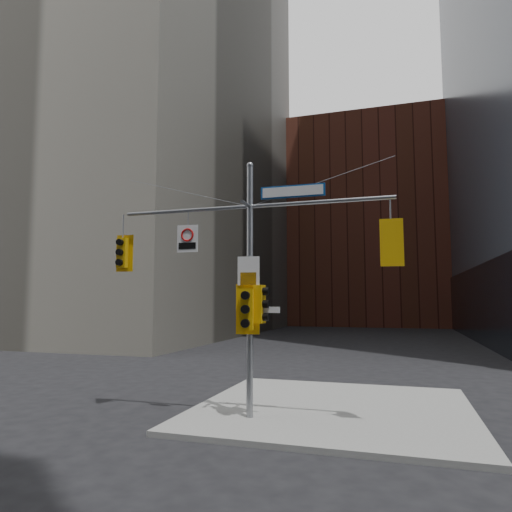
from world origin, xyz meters
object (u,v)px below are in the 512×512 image
Objects in this scene: traffic_light_west_arm at (122,253)px; traffic_light_pole_side at (261,304)px; traffic_light_pole_front at (247,309)px; street_sign_blade at (292,191)px; traffic_light_east_arm at (391,243)px; regulatory_sign_arm at (187,238)px; signal_assembly at (250,262)px.

traffic_light_pole_side is (4.49, -0.01, -1.57)m from traffic_light_west_arm.
street_sign_blade reaches higher than traffic_light_pole_front.
traffic_light_east_arm is 1.16× the size of traffic_light_pole_side.
traffic_light_pole_front is 1.71× the size of regulatory_sign_arm.
traffic_light_pole_front is at bearing 134.55° from traffic_light_pole_side.
traffic_light_west_arm is 1.09× the size of traffic_light_pole_side.
traffic_light_pole_side is 1.30× the size of regulatory_sign_arm.
signal_assembly is 5.77× the size of traffic_light_pole_front.
street_sign_blade reaches higher than traffic_light_west_arm.
signal_assembly is 1.23m from traffic_light_pole_side.
signal_assembly reaches higher than regulatory_sign_arm.
street_sign_blade reaches higher than traffic_light_east_arm.
traffic_light_pole_side is at bearing -4.89° from traffic_light_east_arm.
traffic_light_west_arm is at bearing 94.78° from traffic_light_pole_side.
traffic_light_east_arm is 3.02m from street_sign_blade.
traffic_light_pole_front is at bearing -90.23° from signal_assembly.
traffic_light_west_arm is 4.51m from traffic_light_pole_front.
traffic_light_pole_side is at bearing 179.40° from street_sign_blade.
street_sign_blade is 2.25× the size of regulatory_sign_arm.
traffic_light_west_arm is 8.01m from traffic_light_east_arm.
traffic_light_east_arm is at bearing -0.65° from street_sign_blade.
signal_assembly is at bearing 179.55° from street_sign_blade.
signal_assembly is at bearing -5.24° from traffic_light_west_arm.
traffic_light_east_arm reaches higher than traffic_light_west_arm.
traffic_light_pole_front is (4.17, -0.28, -1.71)m from traffic_light_west_arm.
traffic_light_pole_side is 0.58× the size of street_sign_blade.
signal_assembly is 6.56× the size of traffic_light_east_arm.
traffic_light_east_arm is at bearing -2.59° from regulatory_sign_arm.
street_sign_blade is (1.25, 0.27, 3.26)m from traffic_light_pole_front.
street_sign_blade is at bearing -5.17° from traffic_light_west_arm.
traffic_light_west_arm is (-4.17, 0.01, 0.38)m from signal_assembly.
signal_assembly reaches higher than traffic_light_east_arm.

